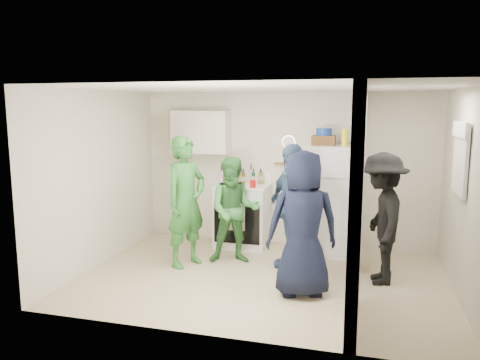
% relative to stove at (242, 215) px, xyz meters
% --- Properties ---
extents(floor, '(4.80, 4.80, 0.00)m').
position_rel_stove_xyz_m(floor, '(0.64, -1.37, -0.51)').
color(floor, '#CBB48F').
rests_on(floor, ground).
extents(wall_back, '(4.80, 0.00, 4.80)m').
position_rel_stove_xyz_m(wall_back, '(0.64, 0.33, 0.74)').
color(wall_back, silver).
rests_on(wall_back, floor).
extents(wall_front, '(4.80, 0.00, 4.80)m').
position_rel_stove_xyz_m(wall_front, '(0.64, -3.07, 0.74)').
color(wall_front, silver).
rests_on(wall_front, floor).
extents(wall_left, '(0.00, 3.40, 3.40)m').
position_rel_stove_xyz_m(wall_left, '(-1.76, -1.37, 0.74)').
color(wall_left, silver).
rests_on(wall_left, floor).
extents(wall_right, '(0.00, 3.40, 3.40)m').
position_rel_stove_xyz_m(wall_right, '(3.04, -1.37, 0.74)').
color(wall_right, silver).
rests_on(wall_right, floor).
extents(ceiling, '(4.80, 4.80, 0.00)m').
position_rel_stove_xyz_m(ceiling, '(0.64, -1.37, 1.99)').
color(ceiling, white).
rests_on(ceiling, wall_back).
extents(partition_pier_back, '(0.12, 1.20, 2.50)m').
position_rel_stove_xyz_m(partition_pier_back, '(1.84, -0.27, 0.74)').
color(partition_pier_back, silver).
rests_on(partition_pier_back, floor).
extents(partition_pier_front, '(0.12, 1.20, 2.50)m').
position_rel_stove_xyz_m(partition_pier_front, '(1.84, -2.47, 0.74)').
color(partition_pier_front, silver).
rests_on(partition_pier_front, floor).
extents(partition_header, '(0.12, 1.00, 0.40)m').
position_rel_stove_xyz_m(partition_header, '(1.84, -1.37, 1.79)').
color(partition_header, silver).
rests_on(partition_header, partition_pier_back).
extents(stove, '(0.85, 0.71, 1.01)m').
position_rel_stove_xyz_m(stove, '(0.00, 0.00, 0.00)').
color(stove, white).
rests_on(stove, floor).
extents(upper_cabinet, '(0.95, 0.34, 0.70)m').
position_rel_stove_xyz_m(upper_cabinet, '(-0.76, 0.15, 1.34)').
color(upper_cabinet, silver).
rests_on(upper_cabinet, wall_back).
extents(fridge, '(0.69, 0.67, 1.68)m').
position_rel_stove_xyz_m(fridge, '(1.38, -0.03, 0.34)').
color(fridge, white).
rests_on(fridge, floor).
extents(wicker_basket, '(0.35, 0.25, 0.15)m').
position_rel_stove_xyz_m(wicker_basket, '(1.28, 0.02, 1.25)').
color(wicker_basket, brown).
rests_on(wicker_basket, fridge).
extents(blue_bowl, '(0.24, 0.24, 0.11)m').
position_rel_stove_xyz_m(blue_bowl, '(1.28, 0.02, 1.38)').
color(blue_bowl, navy).
rests_on(blue_bowl, wicker_basket).
extents(yellow_cup_stack_top, '(0.09, 0.09, 0.25)m').
position_rel_stove_xyz_m(yellow_cup_stack_top, '(1.60, -0.13, 1.30)').
color(yellow_cup_stack_top, yellow).
rests_on(yellow_cup_stack_top, fridge).
extents(wall_clock, '(0.22, 0.02, 0.22)m').
position_rel_stove_xyz_m(wall_clock, '(0.69, 0.31, 1.19)').
color(wall_clock, white).
rests_on(wall_clock, wall_back).
extents(spice_shelf, '(0.35, 0.08, 0.03)m').
position_rel_stove_xyz_m(spice_shelf, '(0.64, 0.28, 0.84)').
color(spice_shelf, olive).
rests_on(spice_shelf, wall_back).
extents(nook_window, '(0.03, 0.70, 0.80)m').
position_rel_stove_xyz_m(nook_window, '(3.02, -1.17, 1.14)').
color(nook_window, black).
rests_on(nook_window, wall_right).
extents(nook_window_frame, '(0.04, 0.76, 0.86)m').
position_rel_stove_xyz_m(nook_window_frame, '(3.01, -1.17, 1.14)').
color(nook_window_frame, white).
rests_on(nook_window_frame, wall_right).
extents(nook_valance, '(0.04, 0.82, 0.18)m').
position_rel_stove_xyz_m(nook_valance, '(2.98, -1.17, 1.49)').
color(nook_valance, white).
rests_on(nook_valance, wall_right).
extents(yellow_cup_stack_stove, '(0.09, 0.09, 0.25)m').
position_rel_stove_xyz_m(yellow_cup_stack_stove, '(-0.12, -0.22, 0.63)').
color(yellow_cup_stack_stove, yellow).
rests_on(yellow_cup_stack_stove, stove).
extents(red_cup, '(0.09, 0.09, 0.12)m').
position_rel_stove_xyz_m(red_cup, '(0.22, -0.20, 0.57)').
color(red_cup, '#B40C0C').
rests_on(red_cup, stove).
extents(person_green_left, '(0.70, 0.81, 1.87)m').
position_rel_stove_xyz_m(person_green_left, '(-0.53, -1.14, 0.43)').
color(person_green_left, '#2F732E').
rests_on(person_green_left, floor).
extents(person_green_center, '(0.89, 0.77, 1.56)m').
position_rel_stove_xyz_m(person_green_center, '(0.10, -0.83, 0.27)').
color(person_green_center, '#3A853E').
rests_on(person_green_center, floor).
extents(person_denim, '(1.01, 1.07, 1.77)m').
position_rel_stove_xyz_m(person_denim, '(0.95, -0.89, 0.38)').
color(person_denim, '#344E72').
rests_on(person_denim, floor).
extents(person_navy, '(1.00, 0.81, 1.77)m').
position_rel_stove_xyz_m(person_navy, '(1.22, -1.78, 0.38)').
color(person_navy, black).
rests_on(person_navy, floor).
extents(person_nook, '(0.75, 1.16, 1.70)m').
position_rel_stove_xyz_m(person_nook, '(2.14, -1.11, 0.34)').
color(person_nook, black).
rests_on(person_nook, floor).
extents(bottle_a, '(0.08, 0.08, 0.27)m').
position_rel_stove_xyz_m(bottle_a, '(-0.27, 0.11, 0.64)').
color(bottle_a, brown).
rests_on(bottle_a, stove).
extents(bottle_b, '(0.06, 0.06, 0.28)m').
position_rel_stove_xyz_m(bottle_b, '(-0.18, -0.06, 0.65)').
color(bottle_b, '#194B21').
rests_on(bottle_b, stove).
extents(bottle_c, '(0.06, 0.06, 0.26)m').
position_rel_stove_xyz_m(bottle_c, '(-0.06, 0.13, 0.64)').
color(bottle_c, '#999FA5').
rests_on(bottle_c, stove).
extents(bottle_d, '(0.07, 0.07, 0.27)m').
position_rel_stove_xyz_m(bottle_d, '(0.02, -0.03, 0.64)').
color(bottle_d, brown).
rests_on(bottle_d, stove).
extents(bottle_e, '(0.06, 0.06, 0.32)m').
position_rel_stove_xyz_m(bottle_e, '(0.10, 0.19, 0.67)').
color(bottle_e, '#B4BCC7').
rests_on(bottle_e, stove).
extents(bottle_f, '(0.06, 0.06, 0.27)m').
position_rel_stove_xyz_m(bottle_f, '(0.18, 0.01, 0.64)').
color(bottle_f, '#163C25').
rests_on(bottle_f, stove).
extents(bottle_g, '(0.07, 0.07, 0.25)m').
position_rel_stove_xyz_m(bottle_g, '(0.27, 0.14, 0.63)').
color(bottle_g, olive).
rests_on(bottle_g, stove).
extents(bottle_h, '(0.07, 0.07, 0.32)m').
position_rel_stove_xyz_m(bottle_h, '(-0.32, -0.13, 0.67)').
color(bottle_h, '#A9ACB6').
rests_on(bottle_h, stove).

